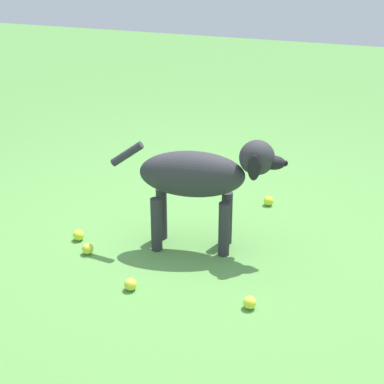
% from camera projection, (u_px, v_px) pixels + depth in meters
% --- Properties ---
extents(ground, '(14.00, 14.00, 0.00)m').
position_uv_depth(ground, '(205.00, 234.00, 3.75)').
color(ground, '#548C42').
extents(dog, '(0.37, 0.97, 0.67)m').
position_uv_depth(dog, '(202.00, 177.00, 3.43)').
color(dog, '#2D2D33').
rests_on(dog, ground).
extents(tennis_ball_0, '(0.07, 0.07, 0.07)m').
position_uv_depth(tennis_ball_0, '(269.00, 201.00, 4.12)').
color(tennis_ball_0, '#C5E42E').
rests_on(tennis_ball_0, ground).
extents(tennis_ball_1, '(0.07, 0.07, 0.07)m').
position_uv_depth(tennis_ball_1, '(250.00, 302.00, 3.01)').
color(tennis_ball_1, '#CEE53A').
rests_on(tennis_ball_1, ground).
extents(tennis_ball_2, '(0.07, 0.07, 0.07)m').
position_uv_depth(tennis_ball_2, '(79.00, 235.00, 3.66)').
color(tennis_ball_2, '#C9E433').
rests_on(tennis_ball_2, ground).
extents(tennis_ball_3, '(0.07, 0.07, 0.07)m').
position_uv_depth(tennis_ball_3, '(88.00, 249.00, 3.51)').
color(tennis_ball_3, '#C3D63C').
rests_on(tennis_ball_3, ground).
extents(tennis_ball_4, '(0.07, 0.07, 0.07)m').
position_uv_depth(tennis_ball_4, '(130.00, 284.00, 3.16)').
color(tennis_ball_4, '#D5DA3D').
rests_on(tennis_ball_4, ground).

